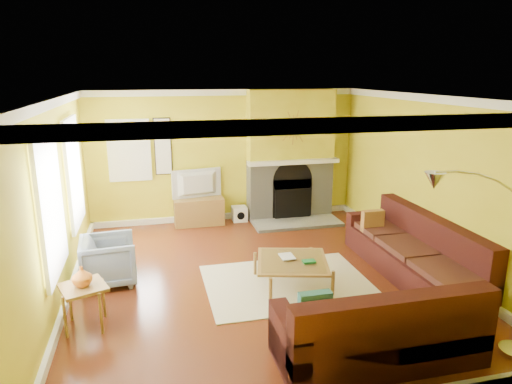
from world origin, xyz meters
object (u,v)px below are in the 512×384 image
object	(u,v)px
media_console	(199,211)
armchair	(109,260)
coffee_table	(292,272)
arc_lamp	(483,271)
side_table	(85,306)
sectional_sofa	(359,265)

from	to	relation	value
media_console	armchair	distance (m)	2.89
coffee_table	armchair	xyz separation A→B (m)	(-2.60, 0.70, 0.16)
armchair	arc_lamp	distance (m)	4.93
coffee_table	side_table	distance (m)	2.85
armchair	side_table	xyz separation A→B (m)	(-0.20, -1.20, -0.08)
armchair	sectional_sofa	bearing A→B (deg)	-113.88
media_console	arc_lamp	size ratio (longest dim) A/B	0.47
sectional_sofa	media_console	world-z (taller)	sectional_sofa
sectional_sofa	armchair	bearing A→B (deg)	160.56
media_console	arc_lamp	bearing A→B (deg)	-66.31
media_console	coffee_table	bearing A→B (deg)	-72.12
armchair	side_table	world-z (taller)	armchair
sectional_sofa	media_console	xyz separation A→B (m)	(-1.80, 3.60, -0.17)
coffee_table	media_console	world-z (taller)	media_console
sectional_sofa	coffee_table	xyz separation A→B (m)	(-0.80, 0.50, -0.25)
arc_lamp	coffee_table	bearing A→B (deg)	121.06
coffee_table	arc_lamp	xyz separation A→B (m)	(1.32, -2.20, 0.86)
side_table	arc_lamp	size ratio (longest dim) A/B	0.26
media_console	arc_lamp	xyz separation A→B (m)	(2.33, -5.30, 0.79)
media_console	armchair	xyz separation A→B (m)	(-1.60, -2.40, 0.08)
armchair	coffee_table	bearing A→B (deg)	-109.50
coffee_table	armchair	distance (m)	2.70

